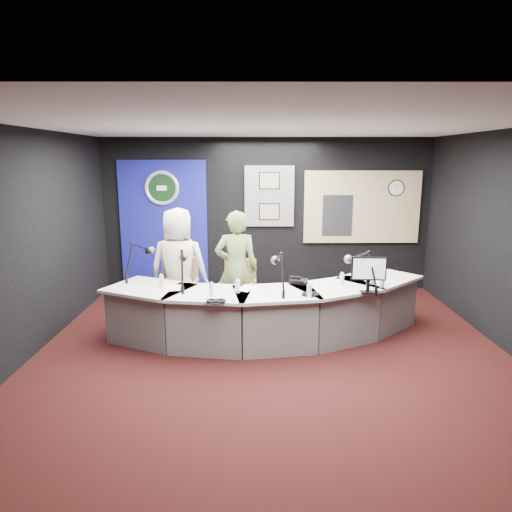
{
  "coord_description": "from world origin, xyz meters",
  "views": [
    {
      "loc": [
        -0.22,
        -5.39,
        2.43
      ],
      "look_at": [
        -0.2,
        0.8,
        1.1
      ],
      "focal_mm": 32.0,
      "sensor_mm": 36.0,
      "label": 1
    }
  ],
  "objects_px": {
    "person_woman": "(236,269)",
    "armchair_right": "(237,293)",
    "broadcast_desk": "(267,312)",
    "armchair_left": "(180,296)",
    "person_man": "(179,267)"
  },
  "relations": [
    {
      "from": "person_woman",
      "to": "armchair_right",
      "type": "bearing_deg",
      "value": 180.0
    },
    {
      "from": "broadcast_desk",
      "to": "armchair_left",
      "type": "bearing_deg",
      "value": 156.34
    },
    {
      "from": "broadcast_desk",
      "to": "person_woman",
      "type": "xyz_separation_m",
      "value": [
        -0.43,
        0.51,
        0.48
      ]
    },
    {
      "from": "broadcast_desk",
      "to": "armchair_left",
      "type": "relative_size",
      "value": 5.25
    },
    {
      "from": "armchair_left",
      "to": "person_woman",
      "type": "xyz_separation_m",
      "value": [
        0.85,
        -0.05,
        0.42
      ]
    },
    {
      "from": "armchair_right",
      "to": "person_man",
      "type": "bearing_deg",
      "value": -170.39
    },
    {
      "from": "armchair_left",
      "to": "person_man",
      "type": "bearing_deg",
      "value": 0.0
    },
    {
      "from": "person_man",
      "to": "armchair_left",
      "type": "bearing_deg",
      "value": -0.0
    },
    {
      "from": "armchair_right",
      "to": "person_man",
      "type": "height_order",
      "value": "person_man"
    },
    {
      "from": "person_man",
      "to": "person_woman",
      "type": "height_order",
      "value": "person_man"
    },
    {
      "from": "armchair_left",
      "to": "armchair_right",
      "type": "xyz_separation_m",
      "value": [
        0.85,
        -0.05,
        0.06
      ]
    },
    {
      "from": "armchair_left",
      "to": "person_woman",
      "type": "height_order",
      "value": "person_woman"
    },
    {
      "from": "person_woman",
      "to": "broadcast_desk",
      "type": "bearing_deg",
      "value": 129.34
    },
    {
      "from": "armchair_left",
      "to": "armchair_right",
      "type": "distance_m",
      "value": 0.85
    },
    {
      "from": "broadcast_desk",
      "to": "armchair_right",
      "type": "distance_m",
      "value": 0.68
    }
  ]
}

